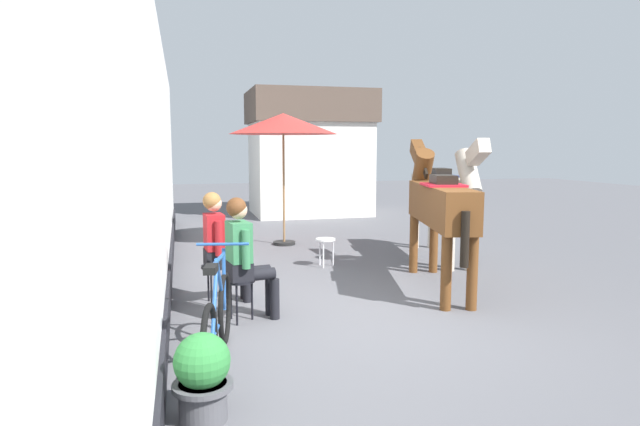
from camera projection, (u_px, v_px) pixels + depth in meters
ground_plane at (316, 261)px, 9.15m from camera, size 40.00×40.00×0.00m
pub_facade_wall at (153, 178)px, 6.88m from camera, size 0.34×14.00×3.40m
distant_cottage at (309, 152)px, 15.35m from camera, size 3.40×2.60×3.50m
seated_visitor_near at (245, 252)px, 5.91m from camera, size 0.61×0.48×1.39m
seated_visitor_far at (220, 241)px, 6.59m from camera, size 0.61×0.49×1.39m
saddled_horse_near at (438, 204)px, 7.33m from camera, size 0.97×2.95×2.06m
saddled_horse_far at (444, 193)px, 9.12m from camera, size 0.76×2.98×2.06m
flower_planter_near at (202, 375)px, 3.77m from camera, size 0.43×0.43×0.64m
leaning_bicycle at (218, 321)px, 4.75m from camera, size 0.54×1.74×1.02m
cafe_parasol at (283, 125)px, 10.38m from camera, size 2.10×2.10×2.58m
spare_stool_white at (325, 242)px, 8.66m from camera, size 0.32×0.32×0.46m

